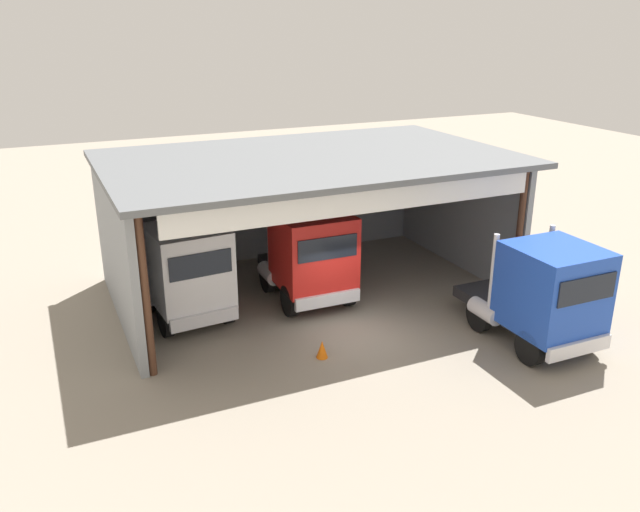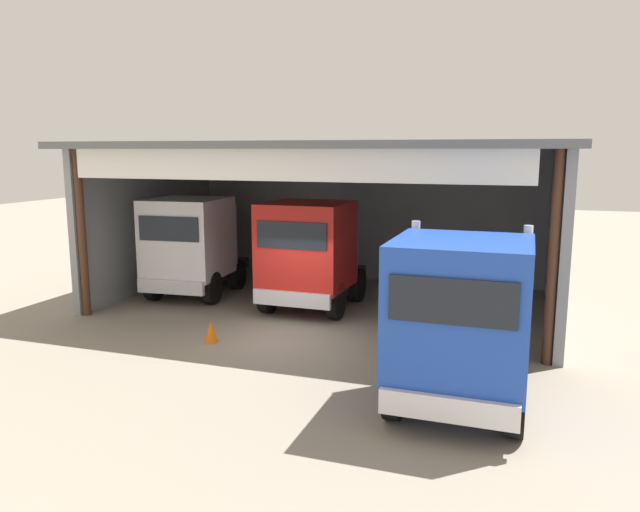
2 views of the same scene
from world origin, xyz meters
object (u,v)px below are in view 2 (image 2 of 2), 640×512
(oil_drum, at_px, (429,276))
(traffic_cone, at_px, (211,332))
(truck_white_center_right_bay, at_px, (191,245))
(truck_red_center_left_bay, at_px, (309,253))
(tool_cart, at_px, (415,273))
(truck_blue_left_bay, at_px, (460,320))

(oil_drum, height_order, traffic_cone, oil_drum)
(truck_white_center_right_bay, distance_m, truck_red_center_left_bay, 4.36)
(truck_white_center_right_bay, xyz_separation_m, tool_cart, (6.91, 4.13, -1.30))
(oil_drum, distance_m, traffic_cone, 9.33)
(oil_drum, height_order, tool_cart, tool_cart)
(tool_cart, height_order, traffic_cone, tool_cart)
(truck_red_center_left_bay, relative_size, traffic_cone, 8.57)
(truck_white_center_right_bay, height_order, truck_red_center_left_bay, truck_red_center_left_bay)
(truck_red_center_left_bay, relative_size, truck_blue_left_bay, 0.95)
(truck_blue_left_bay, relative_size, tool_cart, 5.07)
(truck_blue_left_bay, height_order, traffic_cone, truck_blue_left_bay)
(truck_blue_left_bay, height_order, tool_cart, truck_blue_left_bay)
(truck_red_center_left_bay, distance_m, tool_cart, 5.27)
(tool_cart, bearing_deg, oil_drum, -12.14)
(truck_red_center_left_bay, bearing_deg, truck_white_center_right_bay, -3.08)
(tool_cart, bearing_deg, truck_blue_left_bay, -75.72)
(truck_red_center_left_bay, xyz_separation_m, tool_cart, (2.55, 4.42, -1.30))
(truck_blue_left_bay, distance_m, tool_cart, 10.86)
(truck_red_center_left_bay, height_order, traffic_cone, truck_red_center_left_bay)
(truck_white_center_right_bay, relative_size, tool_cart, 4.74)
(truck_white_center_right_bay, bearing_deg, truck_red_center_left_bay, 171.64)
(truck_blue_left_bay, bearing_deg, oil_drum, -78.00)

